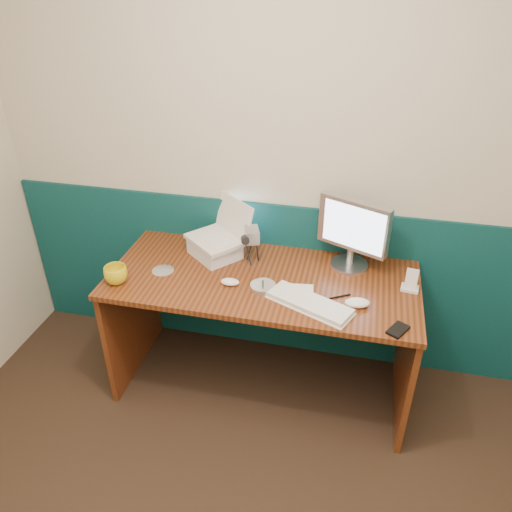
% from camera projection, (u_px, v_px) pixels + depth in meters
% --- Properties ---
extents(back_wall, '(3.50, 0.04, 2.50)m').
position_uv_depth(back_wall, '(306.00, 163.00, 2.60)').
color(back_wall, beige).
rests_on(back_wall, ground).
extents(wainscot, '(3.48, 0.02, 1.00)m').
position_uv_depth(wainscot, '(299.00, 283.00, 2.98)').
color(wainscot, '#072E31').
rests_on(wainscot, ground).
extents(desk, '(1.60, 0.70, 0.75)m').
position_uv_depth(desk, '(262.00, 334.00, 2.78)').
color(desk, '#3D1E0B').
rests_on(desk, ground).
extents(laptop_riser, '(0.33, 0.32, 0.09)m').
position_uv_depth(laptop_riser, '(215.00, 249.00, 2.75)').
color(laptop_riser, white).
rests_on(laptop_riser, desk).
extents(laptop, '(0.36, 0.36, 0.24)m').
position_uv_depth(laptop, '(213.00, 222.00, 2.67)').
color(laptop, silver).
rests_on(laptop, laptop_riser).
extents(monitor, '(0.39, 0.26, 0.38)m').
position_uv_depth(monitor, '(353.00, 235.00, 2.58)').
color(monitor, '#B0AFB4').
rests_on(monitor, desk).
extents(keyboard, '(0.43, 0.29, 0.02)m').
position_uv_depth(keyboard, '(310.00, 304.00, 2.37)').
color(keyboard, silver).
rests_on(keyboard, desk).
extents(mouse_right, '(0.13, 0.09, 0.04)m').
position_uv_depth(mouse_right, '(357.00, 303.00, 2.36)').
color(mouse_right, white).
rests_on(mouse_right, desk).
extents(mouse_left, '(0.10, 0.06, 0.03)m').
position_uv_depth(mouse_left, '(230.00, 282.00, 2.52)').
color(mouse_left, white).
rests_on(mouse_left, desk).
extents(mug, '(0.12, 0.12, 0.09)m').
position_uv_depth(mug, '(116.00, 275.00, 2.52)').
color(mug, gold).
rests_on(mug, desk).
extents(camcorder, '(0.14, 0.17, 0.22)m').
position_uv_depth(camcorder, '(252.00, 244.00, 2.66)').
color(camcorder, '#A2A1A6').
rests_on(camcorder, desk).
extents(cd_spindle, '(0.13, 0.13, 0.03)m').
position_uv_depth(cd_spindle, '(263.00, 287.00, 2.49)').
color(cd_spindle, silver).
rests_on(cd_spindle, desk).
extents(cd_loose_a, '(0.12, 0.12, 0.00)m').
position_uv_depth(cd_loose_a, '(163.00, 270.00, 2.64)').
color(cd_loose_a, silver).
rests_on(cd_loose_a, desk).
extents(pen, '(0.14, 0.09, 0.01)m').
position_uv_depth(pen, '(336.00, 297.00, 2.43)').
color(pen, black).
rests_on(pen, desk).
extents(papers, '(0.15, 0.11, 0.00)m').
position_uv_depth(papers, '(299.00, 289.00, 2.49)').
color(papers, silver).
rests_on(papers, desk).
extents(dock, '(0.09, 0.07, 0.02)m').
position_uv_depth(dock, '(410.00, 288.00, 2.49)').
color(dock, silver).
rests_on(dock, desk).
extents(music_player, '(0.06, 0.04, 0.10)m').
position_uv_depth(music_player, '(412.00, 278.00, 2.46)').
color(music_player, silver).
rests_on(music_player, dock).
extents(pda, '(0.11, 0.13, 0.01)m').
position_uv_depth(pda, '(398.00, 330.00, 2.21)').
color(pda, black).
rests_on(pda, desk).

